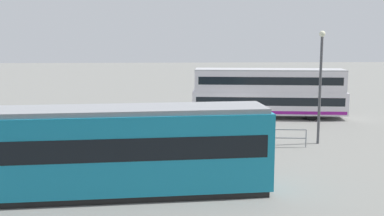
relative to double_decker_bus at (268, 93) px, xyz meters
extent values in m
plane|color=slate|center=(2.94, 3.56, -1.97)|extent=(160.00, 160.00, 0.00)
cube|color=silver|center=(-0.01, 0.00, -0.74)|extent=(12.15, 3.88, 1.76)
cube|color=silver|center=(-0.01, 0.00, 0.96)|extent=(11.78, 3.74, 1.65)
cube|color=black|center=(-0.01, 0.00, -0.53)|extent=(11.56, 3.84, 0.64)
cube|color=black|center=(-0.01, 0.00, 1.04)|extent=(11.19, 3.70, 0.60)
cube|color=#8C198C|center=(-0.01, 0.00, -1.37)|extent=(11.91, 3.89, 0.24)
cube|color=#B2B2B7|center=(-0.01, 0.00, 1.84)|extent=(11.78, 3.74, 0.10)
cylinder|color=black|center=(3.67, -0.44, -1.47)|extent=(1.28, 2.53, 1.00)
cylinder|color=black|center=(-3.27, 0.39, -1.47)|extent=(1.28, 2.53, 1.00)
cube|color=teal|center=(11.23, 17.90, -0.14)|extent=(15.14, 3.67, 3.16)
cube|color=black|center=(11.23, 17.90, 0.17)|extent=(14.54, 3.65, 0.90)
cube|color=gray|center=(11.23, 17.90, 1.54)|extent=(14.82, 3.44, 0.20)
cube|color=black|center=(11.23, 17.90, -1.85)|extent=(14.83, 3.52, 0.25)
cylinder|color=#33384C|center=(7.84, 6.62, -1.59)|extent=(0.14, 0.14, 0.78)
cylinder|color=#33384C|center=(7.65, 6.73, -1.59)|extent=(0.14, 0.14, 0.78)
cylinder|color=navy|center=(7.75, 6.68, -0.90)|extent=(0.44, 0.44, 0.60)
sphere|color=beige|center=(7.75, 6.68, -0.49)|extent=(0.21, 0.21, 0.21)
cylinder|color=#4C3F2D|center=(3.84, 10.58, -1.53)|extent=(0.14, 0.14, 0.88)
cylinder|color=#4C3F2D|center=(4.05, 10.61, -1.53)|extent=(0.14, 0.14, 0.88)
cylinder|color=black|center=(3.94, 10.59, -0.75)|extent=(0.36, 0.36, 0.68)
sphere|color=#8C6647|center=(3.94, 10.59, -0.30)|extent=(0.24, 0.24, 0.24)
cube|color=gray|center=(4.76, 9.61, -0.92)|extent=(9.72, 1.17, 0.06)
cube|color=gray|center=(4.76, 9.61, -1.42)|extent=(9.72, 1.17, 0.06)
cylinder|color=gray|center=(-0.10, 10.16, -1.45)|extent=(0.07, 0.07, 1.05)
cylinder|color=gray|center=(4.76, 9.61, -1.45)|extent=(0.07, 0.07, 1.05)
cylinder|color=gray|center=(9.62, 9.06, -1.45)|extent=(0.07, 0.07, 1.05)
cylinder|color=slate|center=(7.77, 9.83, -0.75)|extent=(0.10, 0.10, 2.45)
cube|color=#D8D84C|center=(7.76, 9.87, 0.12)|extent=(1.19, 0.41, 0.51)
cylinder|color=#4C4C51|center=(-1.13, 9.16, 1.23)|extent=(0.16, 0.16, 6.41)
sphere|color=#F2EFCC|center=(-1.13, 9.16, 4.58)|extent=(0.36, 0.36, 0.36)
camera|label=1|loc=(7.83, 36.60, 4.50)|focal=44.12mm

